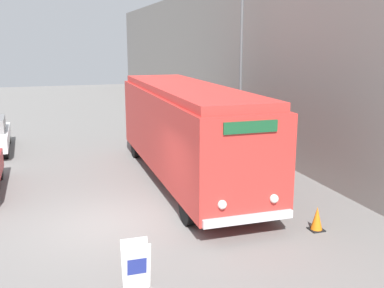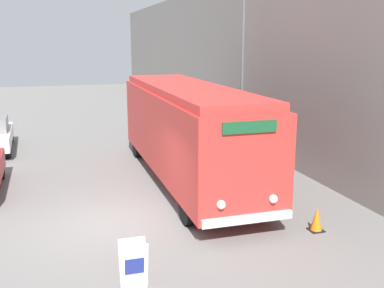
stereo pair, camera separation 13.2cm
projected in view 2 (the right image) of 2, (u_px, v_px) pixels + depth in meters
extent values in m
plane|color=slate|center=(111.00, 224.00, 11.96)|extent=(80.00, 80.00, 0.00)
cube|color=gray|center=(233.00, 59.00, 22.54)|extent=(0.30, 60.00, 7.76)
cylinder|color=black|center=(188.00, 207.00, 11.87)|extent=(0.28, 0.93, 0.93)
cylinder|color=black|center=(262.00, 199.00, 12.48)|extent=(0.28, 0.93, 0.93)
cylinder|color=black|center=(137.00, 146.00, 18.83)|extent=(0.28, 0.93, 0.93)
cylinder|color=black|center=(186.00, 143.00, 19.44)|extent=(0.28, 0.93, 0.93)
cube|color=red|center=(187.00, 131.00, 15.36)|extent=(2.47, 10.27, 2.61)
cube|color=red|center=(187.00, 89.00, 15.04)|extent=(2.27, 9.86, 0.24)
cube|color=silver|center=(248.00, 219.00, 10.79)|extent=(2.34, 0.12, 0.20)
sphere|color=white|center=(221.00, 205.00, 10.53)|extent=(0.22, 0.22, 0.22)
sphere|color=white|center=(273.00, 199.00, 10.91)|extent=(0.22, 0.22, 0.22)
cube|color=#19512D|center=(250.00, 127.00, 10.32)|extent=(1.36, 0.06, 0.28)
cube|color=gray|center=(134.00, 288.00, 8.86)|extent=(0.48, 0.22, 0.01)
cube|color=white|center=(134.00, 267.00, 8.67)|extent=(0.54, 0.20, 1.00)
cube|color=white|center=(133.00, 263.00, 8.83)|extent=(0.54, 0.20, 1.00)
cube|color=navy|center=(135.00, 266.00, 8.65)|extent=(0.37, 0.07, 0.35)
cylinder|color=#595E60|center=(242.00, 76.00, 18.76)|extent=(0.12, 0.12, 6.68)
cylinder|color=black|center=(1.00, 171.00, 15.81)|extent=(0.22, 0.62, 0.62)
cylinder|color=black|center=(8.00, 150.00, 18.63)|extent=(0.22, 0.70, 0.70)
cylinder|color=black|center=(10.00, 136.00, 21.39)|extent=(0.22, 0.70, 0.70)
cube|color=black|center=(316.00, 230.00, 11.55)|extent=(0.36, 0.36, 0.03)
cone|color=orange|center=(317.00, 219.00, 11.47)|extent=(0.30, 0.30, 0.60)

